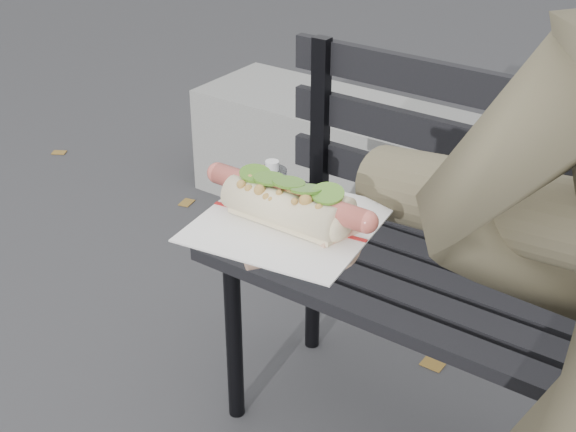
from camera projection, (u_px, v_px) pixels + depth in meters
name	position (u px, v px, depth m)	size (l,w,h in m)	color
park_bench	(557.00, 280.00, 1.61)	(1.50, 0.44, 0.88)	black
concrete_block	(356.00, 162.00, 2.86)	(1.20, 0.40, 0.40)	slate
held_hotdog	(485.00, 220.00, 0.81)	(0.64, 0.30, 0.20)	brown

